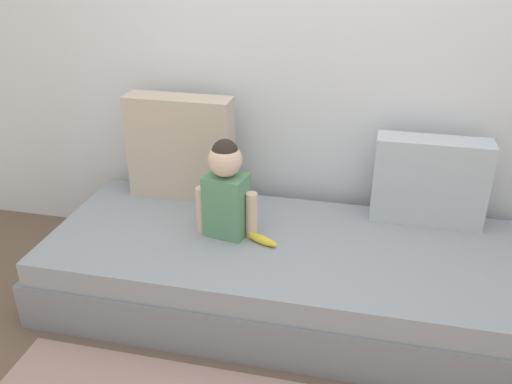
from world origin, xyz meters
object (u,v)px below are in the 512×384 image
at_px(throw_pillow_left, 181,148).
at_px(toddler, 226,188).
at_px(couch, 285,273).
at_px(banana, 262,240).
at_px(throw_pillow_right, 429,181).

height_order(throw_pillow_left, toddler, throw_pillow_left).
bearing_deg(couch, toddler, 177.10).
relative_size(throw_pillow_left, banana, 3.36).
bearing_deg(toddler, banana, -16.12).
bearing_deg(throw_pillow_left, banana, -37.24).
height_order(toddler, banana, toddler).
relative_size(couch, banana, 13.95).
bearing_deg(banana, couch, 19.54).
height_order(couch, throw_pillow_left, throw_pillow_left).
bearing_deg(toddler, throw_pillow_right, 20.59).
relative_size(throw_pillow_right, banana, 3.24).
height_order(throw_pillow_left, throw_pillow_right, throw_pillow_left).
bearing_deg(toddler, throw_pillow_left, 134.69).
bearing_deg(throw_pillow_left, couch, -29.73).
bearing_deg(toddler, couch, -2.90).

